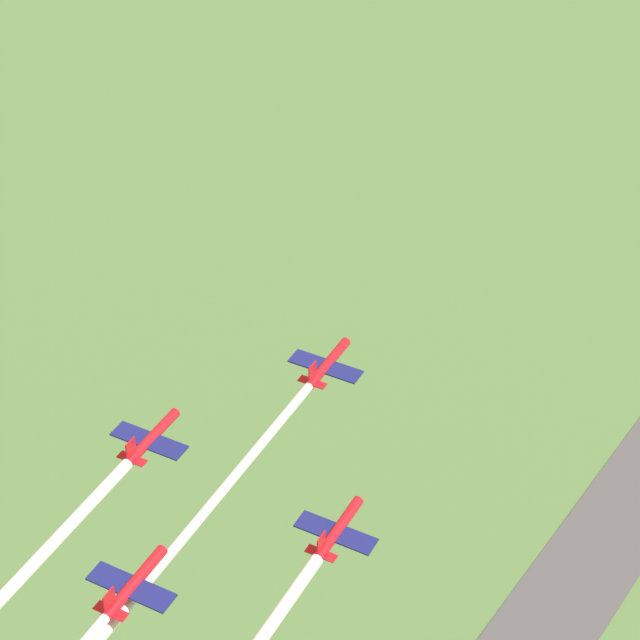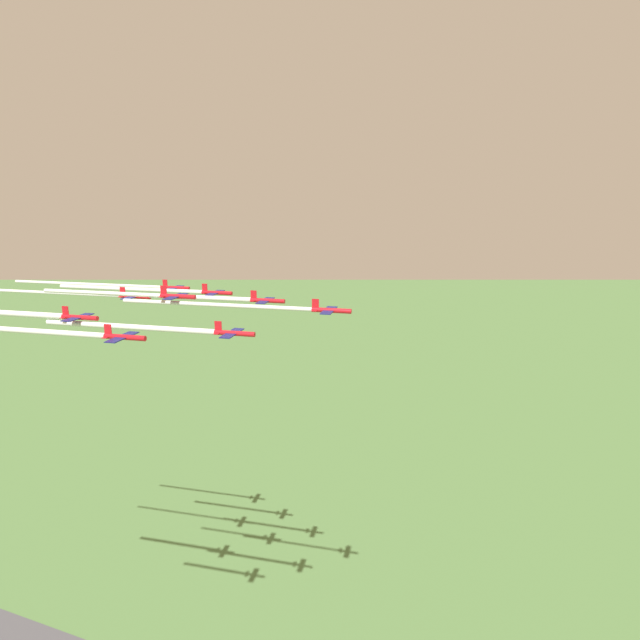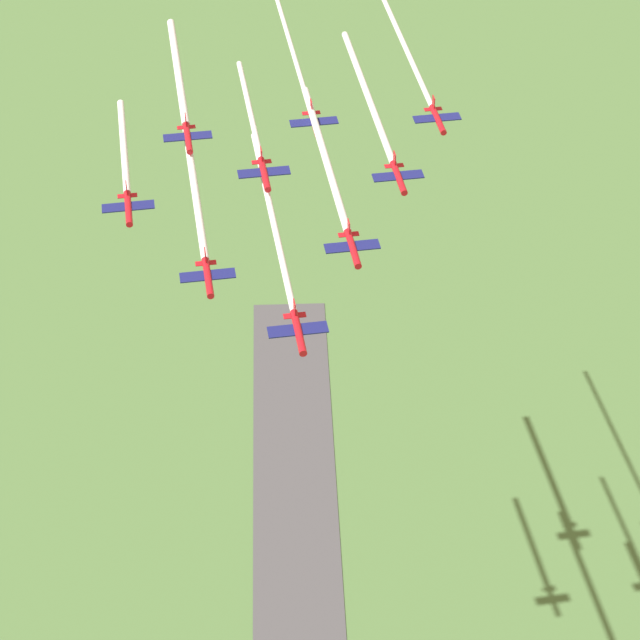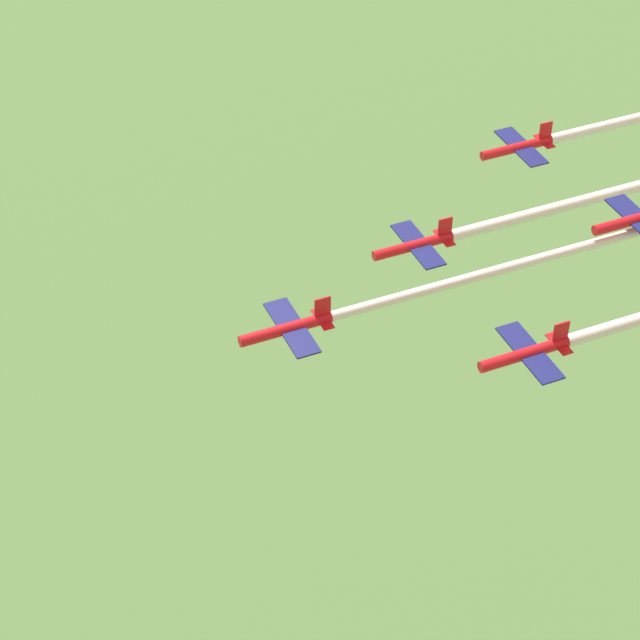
# 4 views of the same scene
# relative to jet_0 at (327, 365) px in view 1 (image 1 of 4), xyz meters

# --- Properties ---
(jet_0) EXTENTS (7.88, 8.02, 2.90)m
(jet_0) POSITION_rel_jet_0_xyz_m (0.00, 0.00, 0.00)
(jet_0) COLOR red
(jet_1) EXTENTS (7.88, 8.02, 2.90)m
(jet_1) POSITION_rel_jet_0_xyz_m (-1.82, 20.75, -0.66)
(jet_1) COLOR red
(jet_2) EXTENTS (7.88, 8.02, 2.90)m
(jet_2) POSITION_rel_jet_0_xyz_m (-19.02, 8.49, -3.40)
(jet_2) COLOR red
(jet_4) EXTENTS (7.88, 8.02, 2.90)m
(jet_4) POSITION_rel_jet_0_xyz_m (-20.83, 29.24, 1.57)
(jet_4) COLOR red
(smoke_trail_0) EXTENTS (27.25, 37.70, 0.96)m
(smoke_trail_0) POSITION_rel_jet_0_xyz_m (-15.53, 21.80, -0.04)
(smoke_trail_0) COLOR white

